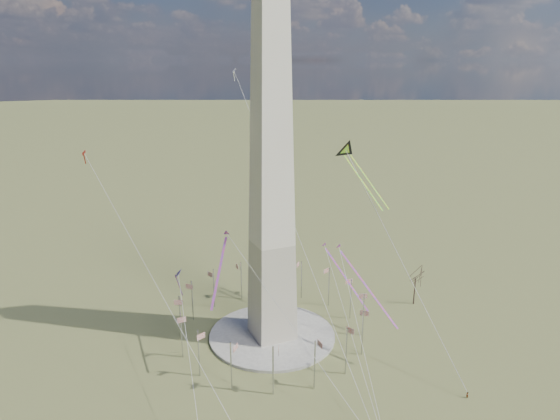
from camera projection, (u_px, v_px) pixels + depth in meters
name	position (u px, v px, depth m)	size (l,w,h in m)	color
ground	(272.00, 336.00, 143.51)	(2000.00, 2000.00, 0.00)	#50592C
plaza	(272.00, 335.00, 143.39)	(36.00, 36.00, 0.80)	#B3AFA4
washington_monument	(271.00, 173.00, 129.70)	(15.56, 15.56, 100.00)	#ACA890
flagpole_ring	(272.00, 314.00, 141.41)	(54.40, 54.40, 13.00)	#B5B7BC
tree_near	(416.00, 277.00, 159.78)	(7.76, 7.76, 13.58)	#4E382F
person_east	(467.00, 395.00, 116.99)	(0.63, 0.41, 1.72)	gray
kite_delta_black	(348.00, 153.00, 152.27)	(8.20, 21.66, 17.79)	black
kite_diamond_purple	(178.00, 277.00, 134.86)	(2.21, 2.79, 8.14)	navy
kite_streamer_left	(358.00, 273.00, 134.18)	(5.98, 23.30, 16.14)	#EC4025
kite_streamer_mid	(221.00, 259.00, 127.47)	(10.87, 17.74, 13.57)	#EC4025
kite_streamer_right	(339.00, 267.00, 152.29)	(4.68, 21.42, 14.77)	#EC4025
kite_small_red	(84.00, 154.00, 141.71)	(1.05, 1.70, 4.10)	red
kite_small_white	(234.00, 72.00, 164.17)	(1.26, 1.92, 4.16)	white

